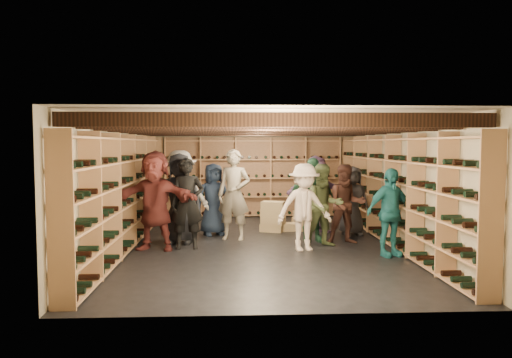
{
  "coord_description": "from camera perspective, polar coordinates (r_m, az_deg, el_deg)",
  "views": [
    {
      "loc": [
        -0.57,
        -9.6,
        1.96
      ],
      "look_at": [
        -0.1,
        0.2,
        1.28
      ],
      "focal_mm": 35.0,
      "sensor_mm": 36.0,
      "label": 1
    }
  ],
  "objects": [
    {
      "name": "ground",
      "position": [
        9.82,
        0.64,
        -7.54
      ],
      "size": [
        8.0,
        8.0,
        0.0
      ],
      "primitive_type": "plane",
      "color": "black",
      "rests_on": "ground"
    },
    {
      "name": "walls",
      "position": [
        9.65,
        0.64,
        -0.54
      ],
      "size": [
        5.52,
        8.02,
        2.4
      ],
      "color": "#B7AC8E",
      "rests_on": "ground"
    },
    {
      "name": "ceiling",
      "position": [
        9.63,
        0.65,
        6.6
      ],
      "size": [
        5.5,
        8.0,
        0.01
      ],
      "primitive_type": "cube",
      "color": "#BDB4A1",
      "rests_on": "walls"
    },
    {
      "name": "ceiling_joists",
      "position": [
        9.62,
        0.65,
        5.77
      ],
      "size": [
        5.4,
        7.12,
        0.18
      ],
      "color": "black",
      "rests_on": "ground"
    },
    {
      "name": "wine_rack_left",
      "position": [
        9.85,
        -14.46,
        -1.3
      ],
      "size": [
        0.32,
        7.5,
        2.15
      ],
      "color": "tan",
      "rests_on": "ground"
    },
    {
      "name": "wine_rack_right",
      "position": [
        10.14,
        15.3,
        -1.17
      ],
      "size": [
        0.32,
        7.5,
        2.15
      ],
      "color": "tan",
      "rests_on": "ground"
    },
    {
      "name": "wine_rack_back",
      "position": [
        13.47,
        -0.33,
        0.22
      ],
      "size": [
        4.7,
        0.3,
        2.15
      ],
      "color": "tan",
      "rests_on": "ground"
    },
    {
      "name": "crate_stack_left",
      "position": [
        11.23,
        1.96,
        -4.31
      ],
      "size": [
        0.58,
        0.48,
        0.68
      ],
      "rotation": [
        0.0,
        0.0,
        -0.34
      ],
      "color": "tan",
      "rests_on": "ground"
    },
    {
      "name": "crate_stack_right",
      "position": [
        12.2,
        5.48,
        -4.47
      ],
      "size": [
        0.53,
        0.38,
        0.34
      ],
      "rotation": [
        0.0,
        0.0,
        0.1
      ],
      "color": "tan",
      "rests_on": "ground"
    },
    {
      "name": "crate_loose",
      "position": [
        11.42,
        4.26,
        -5.47
      ],
      "size": [
        0.51,
        0.35,
        0.17
      ],
      "primitive_type": "cube",
      "rotation": [
        0.0,
        0.0,
        0.04
      ],
      "color": "tan",
      "rests_on": "ground"
    },
    {
      "name": "person_0",
      "position": [
        9.96,
        -8.74,
        -2.21
      ],
      "size": [
        0.91,
        0.62,
        1.79
      ],
      "primitive_type": "imported",
      "rotation": [
        0.0,
        0.0,
        -0.06
      ],
      "color": "black",
      "rests_on": "ground"
    },
    {
      "name": "person_1",
      "position": [
        9.44,
        -7.87,
        -2.78
      ],
      "size": [
        0.65,
        0.45,
        1.71
      ],
      "primitive_type": "imported",
      "rotation": [
        0.0,
        0.0,
        0.07
      ],
      "color": "black",
      "rests_on": "ground"
    },
    {
      "name": "person_2",
      "position": [
        9.63,
        7.79,
        -3.02
      ],
      "size": [
        0.87,
        0.73,
        1.59
      ],
      "primitive_type": "imported",
      "rotation": [
        0.0,
        0.0,
        0.19
      ],
      "color": "#4F5D35",
      "rests_on": "ground"
    },
    {
      "name": "person_3",
      "position": [
        9.23,
        5.53,
        -3.24
      ],
      "size": [
        1.14,
        0.8,
        1.61
      ],
      "primitive_type": "imported",
      "rotation": [
        0.0,
        0.0,
        0.21
      ],
      "color": "beige",
      "rests_on": "ground"
    },
    {
      "name": "person_4",
      "position": [
        9.04,
        15.02,
        -3.69
      ],
      "size": [
        0.98,
        0.65,
        1.55
      ],
      "primitive_type": "imported",
      "rotation": [
        0.0,
        0.0,
        0.33
      ],
      "color": "#22767D",
      "rests_on": "ground"
    },
    {
      "name": "person_5",
      "position": [
        9.43,
        -11.48,
        -2.4
      ],
      "size": [
        1.79,
        0.86,
        1.85
      ],
      "primitive_type": "imported",
      "rotation": [
        0.0,
        0.0,
        -0.19
      ],
      "color": "maroon",
      "rests_on": "ground"
    },
    {
      "name": "person_6",
      "position": [
        10.81,
        -4.88,
        -2.32
      ],
      "size": [
        0.88,
        0.72,
        1.55
      ],
      "primitive_type": "imported",
      "rotation": [
        0.0,
        0.0,
        0.34
      ],
      "color": "#213049",
      "rests_on": "ground"
    },
    {
      "name": "person_7",
      "position": [
        10.22,
        -2.55,
        -1.79
      ],
      "size": [
        0.78,
        0.62,
        1.87
      ],
      "primitive_type": "imported",
      "rotation": [
        0.0,
        0.0,
        -0.29
      ],
      "color": "gray",
      "rests_on": "ground"
    },
    {
      "name": "person_8",
      "position": [
        9.98,
        10.3,
        -2.84
      ],
      "size": [
        0.76,
        0.6,
        1.57
      ],
      "primitive_type": "imported",
      "rotation": [
        0.0,
        0.0,
        -0.0
      ],
      "color": "#42231B",
      "rests_on": "ground"
    },
    {
      "name": "person_9",
      "position": [
        10.5,
        -8.67,
        -1.76
      ],
      "size": [
        1.23,
        0.77,
        1.84
      ],
      "primitive_type": "imported",
      "rotation": [
        0.0,
        0.0,
        0.08
      ],
      "color": "beige",
      "rests_on": "ground"
    },
    {
      "name": "person_10",
      "position": [
        10.11,
        6.36,
        -2.36
      ],
      "size": [
        1.04,
        0.56,
        1.69
      ],
      "primitive_type": "imported",
      "rotation": [
        0.0,
        0.0,
        0.15
      ],
      "color": "#26553A",
      "rests_on": "ground"
    },
    {
      "name": "person_11",
      "position": [
        11.12,
        6.93,
        -1.73
      ],
      "size": [
        1.67,
        1.01,
        1.72
      ],
      "primitive_type": "imported",
      "rotation": [
        0.0,
        0.0,
        0.34
      ],
      "color": "slate",
      "rests_on": "ground"
    },
    {
      "name": "person_12",
      "position": [
        10.99,
        10.96,
        -2.43
      ],
      "size": [
        0.78,
        0.56,
        1.49
      ],
      "primitive_type": "imported",
      "rotation": [
        0.0,
        0.0,
        0.12
      ],
      "color": "#353439",
      "rests_on": "ground"
    }
  ]
}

